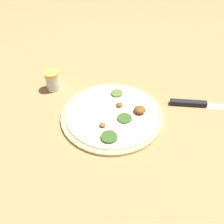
# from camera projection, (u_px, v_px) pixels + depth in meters

# --- Properties ---
(ground_plane) EXTENTS (3.00, 3.00, 0.00)m
(ground_plane) POSITION_uv_depth(u_px,v_px,m) (112.00, 116.00, 0.89)
(ground_plane) COLOR tan
(pizza) EXTENTS (0.35, 0.35, 0.03)m
(pizza) POSITION_uv_depth(u_px,v_px,m) (113.00, 115.00, 0.89)
(pizza) COLOR #D6B77A
(pizza) RESTS_ON ground_plane
(knife) EXTENTS (0.06, 0.29, 0.02)m
(knife) POSITION_uv_depth(u_px,v_px,m) (197.00, 104.00, 0.93)
(knife) COLOR silver
(knife) RESTS_ON ground_plane
(spice_jar) EXTENTS (0.05, 0.05, 0.08)m
(spice_jar) POSITION_uv_depth(u_px,v_px,m) (52.00, 81.00, 0.98)
(spice_jar) COLOR silver
(spice_jar) RESTS_ON ground_plane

